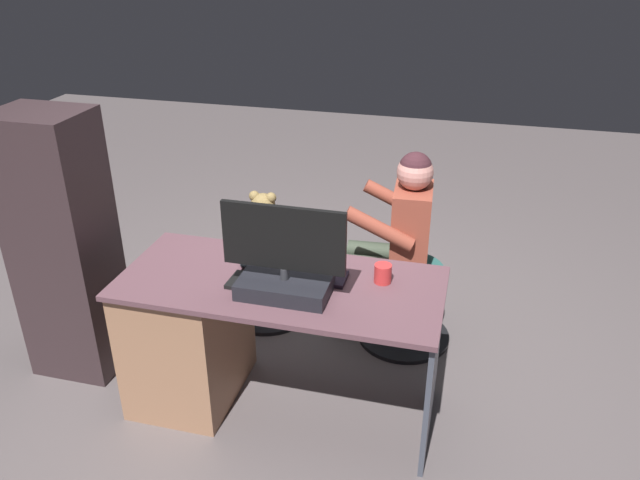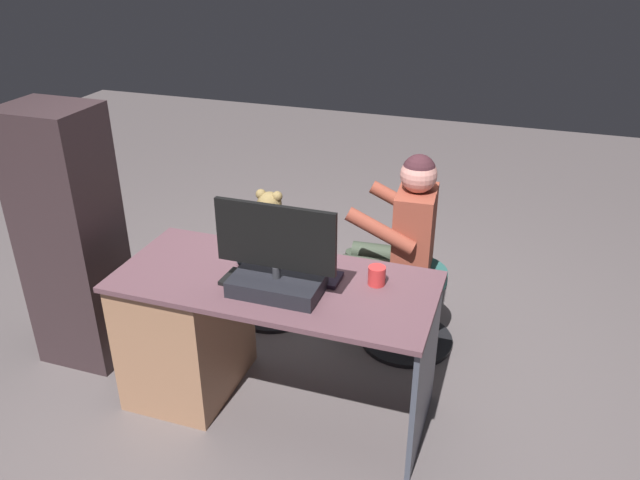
% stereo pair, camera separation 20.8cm
% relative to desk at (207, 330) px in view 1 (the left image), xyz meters
% --- Properties ---
extents(ground_plane, '(10.00, 10.00, 0.00)m').
position_rel_desk_xyz_m(ground_plane, '(-0.39, -0.43, -0.39)').
color(ground_plane, '#5F5556').
extents(desk, '(1.49, 0.66, 0.73)m').
position_rel_desk_xyz_m(desk, '(0.00, 0.00, 0.00)').
color(desk, brown).
rests_on(desk, ground_plane).
extents(monitor, '(0.54, 0.24, 0.42)m').
position_rel_desk_xyz_m(monitor, '(-0.45, 0.09, 0.47)').
color(monitor, black).
rests_on(monitor, desk).
extents(keyboard, '(0.42, 0.14, 0.02)m').
position_rel_desk_xyz_m(keyboard, '(-0.48, -0.07, 0.35)').
color(keyboard, black).
rests_on(keyboard, desk).
extents(computer_mouse, '(0.06, 0.10, 0.04)m').
position_rel_desk_xyz_m(computer_mouse, '(-0.19, -0.10, 0.36)').
color(computer_mouse, black).
rests_on(computer_mouse, desk).
extents(cup, '(0.08, 0.08, 0.09)m').
position_rel_desk_xyz_m(cup, '(-0.85, -0.11, 0.38)').
color(cup, red).
rests_on(cup, desk).
extents(tv_remote, '(0.05, 0.15, 0.02)m').
position_rel_desk_xyz_m(tv_remote, '(-0.19, 0.06, 0.35)').
color(tv_remote, black).
rests_on(tv_remote, desk).
extents(office_chair_teddy, '(0.54, 0.54, 0.48)m').
position_rel_desk_xyz_m(office_chair_teddy, '(-0.03, -0.79, -0.13)').
color(office_chair_teddy, black).
rests_on(office_chair_teddy, ground_plane).
extents(teddy_bear, '(0.24, 0.24, 0.34)m').
position_rel_desk_xyz_m(teddy_bear, '(-0.03, -0.81, 0.23)').
color(teddy_bear, olive).
rests_on(teddy_bear, office_chair_teddy).
extents(visitor_chair, '(0.54, 0.54, 0.48)m').
position_rel_desk_xyz_m(visitor_chair, '(-0.90, -0.74, -0.13)').
color(visitor_chair, black).
rests_on(visitor_chair, ground_plane).
extents(person, '(0.53, 0.50, 1.15)m').
position_rel_desk_xyz_m(person, '(-0.81, -0.74, 0.29)').
color(person, brown).
rests_on(person, ground_plane).
extents(equipment_rack, '(0.44, 0.36, 1.42)m').
position_rel_desk_xyz_m(equipment_rack, '(0.79, -0.07, 0.32)').
color(equipment_rack, '#352629').
rests_on(equipment_rack, ground_plane).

